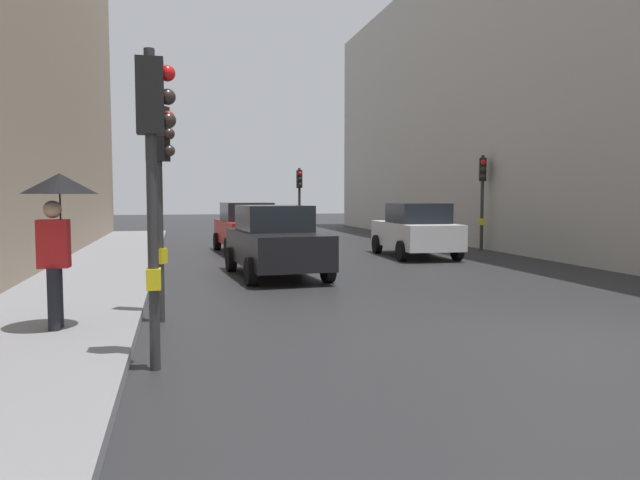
{
  "coord_description": "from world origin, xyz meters",
  "views": [
    {
      "loc": [
        -5.32,
        -7.05,
        1.99
      ],
      "look_at": [
        -2.18,
        6.15,
        1.0
      ],
      "focal_mm": 33.9,
      "sensor_mm": 36.0,
      "label": 1
    }
  ],
  "objects_px": {
    "traffic_light_near_left": "(153,151)",
    "traffic_light_near_right": "(160,170)",
    "car_white_compact": "(416,230)",
    "pedestrian_with_umbrella": "(58,207)",
    "traffic_light_mid_street": "(482,185)",
    "car_red_sedan": "(248,228)",
    "traffic_light_far_median": "(299,190)",
    "car_dark_suv": "(275,241)"
  },
  "relations": [
    {
      "from": "car_dark_suv",
      "to": "traffic_light_far_median",
      "type": "bearing_deg",
      "value": 76.09
    },
    {
      "from": "traffic_light_mid_street",
      "to": "car_white_compact",
      "type": "xyz_separation_m",
      "value": [
        -3.26,
        -1.64,
        -1.52
      ]
    },
    {
      "from": "car_dark_suv",
      "to": "pedestrian_with_umbrella",
      "type": "bearing_deg",
      "value": -123.7
    },
    {
      "from": "traffic_light_far_median",
      "to": "traffic_light_mid_street",
      "type": "bearing_deg",
      "value": -57.18
    },
    {
      "from": "car_dark_suv",
      "to": "pedestrian_with_umbrella",
      "type": "distance_m",
      "value": 7.18
    },
    {
      "from": "traffic_light_far_median",
      "to": "car_red_sedan",
      "type": "relative_size",
      "value": 0.77
    },
    {
      "from": "traffic_light_near_right",
      "to": "car_white_compact",
      "type": "height_order",
      "value": "traffic_light_near_right"
    },
    {
      "from": "car_dark_suv",
      "to": "traffic_light_near_right",
      "type": "bearing_deg",
      "value": -117.67
    },
    {
      "from": "traffic_light_near_left",
      "to": "pedestrian_with_umbrella",
      "type": "height_order",
      "value": "traffic_light_near_left"
    },
    {
      "from": "traffic_light_near_left",
      "to": "car_white_compact",
      "type": "relative_size",
      "value": 0.85
    },
    {
      "from": "traffic_light_mid_street",
      "to": "pedestrian_with_umbrella",
      "type": "bearing_deg",
      "value": -137.8
    },
    {
      "from": "traffic_light_near_right",
      "to": "car_red_sedan",
      "type": "relative_size",
      "value": 0.8
    },
    {
      "from": "car_white_compact",
      "to": "car_red_sedan",
      "type": "xyz_separation_m",
      "value": [
        -5.2,
        2.74,
        0.0
      ]
    },
    {
      "from": "traffic_light_mid_street",
      "to": "car_red_sedan",
      "type": "distance_m",
      "value": 8.67
    },
    {
      "from": "traffic_light_mid_street",
      "to": "pedestrian_with_umbrella",
      "type": "height_order",
      "value": "traffic_light_mid_street"
    },
    {
      "from": "traffic_light_near_left",
      "to": "car_dark_suv",
      "type": "distance_m",
      "value": 8.3
    },
    {
      "from": "traffic_light_mid_street",
      "to": "car_red_sedan",
      "type": "relative_size",
      "value": 0.81
    },
    {
      "from": "traffic_light_near_right",
      "to": "car_white_compact",
      "type": "relative_size",
      "value": 0.81
    },
    {
      "from": "traffic_light_near_right",
      "to": "traffic_light_mid_street",
      "type": "distance_m",
      "value": 15.22
    },
    {
      "from": "traffic_light_near_right",
      "to": "pedestrian_with_umbrella",
      "type": "distance_m",
      "value": 1.72
    },
    {
      "from": "traffic_light_near_right",
      "to": "car_dark_suv",
      "type": "relative_size",
      "value": 0.8
    },
    {
      "from": "traffic_light_near_left",
      "to": "traffic_light_near_right",
      "type": "height_order",
      "value": "traffic_light_near_left"
    },
    {
      "from": "traffic_light_far_median",
      "to": "car_red_sedan",
      "type": "bearing_deg",
      "value": -115.23
    },
    {
      "from": "traffic_light_mid_street",
      "to": "traffic_light_far_median",
      "type": "bearing_deg",
      "value": 122.82
    },
    {
      "from": "pedestrian_with_umbrella",
      "to": "car_white_compact",
      "type": "bearing_deg",
      "value": 46.4
    },
    {
      "from": "traffic_light_near_right",
      "to": "traffic_light_mid_street",
      "type": "height_order",
      "value": "traffic_light_mid_street"
    },
    {
      "from": "traffic_light_near_right",
      "to": "car_white_compact",
      "type": "xyz_separation_m",
      "value": [
        7.87,
        8.73,
        -1.52
      ]
    },
    {
      "from": "traffic_light_near_left",
      "to": "pedestrian_with_umbrella",
      "type": "bearing_deg",
      "value": 126.7
    },
    {
      "from": "traffic_light_mid_street",
      "to": "traffic_light_near_left",
      "type": "bearing_deg",
      "value": -130.38
    },
    {
      "from": "traffic_light_far_median",
      "to": "traffic_light_mid_street",
      "type": "height_order",
      "value": "traffic_light_mid_street"
    },
    {
      "from": "traffic_light_near_left",
      "to": "traffic_light_near_right",
      "type": "bearing_deg",
      "value": 90.04
    },
    {
      "from": "car_dark_suv",
      "to": "car_white_compact",
      "type": "height_order",
      "value": "same"
    },
    {
      "from": "car_dark_suv",
      "to": "car_red_sedan",
      "type": "distance_m",
      "value": 6.48
    },
    {
      "from": "pedestrian_with_umbrella",
      "to": "traffic_light_far_median",
      "type": "bearing_deg",
      "value": 69.4
    },
    {
      "from": "traffic_light_near_right",
      "to": "traffic_light_far_median",
      "type": "distance_m",
      "value": 19.35
    },
    {
      "from": "traffic_light_near_right",
      "to": "pedestrian_with_umbrella",
      "type": "relative_size",
      "value": 1.62
    },
    {
      "from": "traffic_light_far_median",
      "to": "car_red_sedan",
      "type": "xyz_separation_m",
      "value": [
        -3.27,
        -6.95,
        -1.41
      ]
    },
    {
      "from": "car_dark_suv",
      "to": "pedestrian_with_umbrella",
      "type": "relative_size",
      "value": 2.02
    },
    {
      "from": "traffic_light_near_left",
      "to": "traffic_light_mid_street",
      "type": "height_order",
      "value": "traffic_light_near_left"
    },
    {
      "from": "traffic_light_near_left",
      "to": "car_red_sedan",
      "type": "bearing_deg",
      "value": 79.36
    },
    {
      "from": "car_white_compact",
      "to": "car_dark_suv",
      "type": "bearing_deg",
      "value": -144.55
    },
    {
      "from": "traffic_light_far_median",
      "to": "pedestrian_with_umbrella",
      "type": "relative_size",
      "value": 1.55
    }
  ]
}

